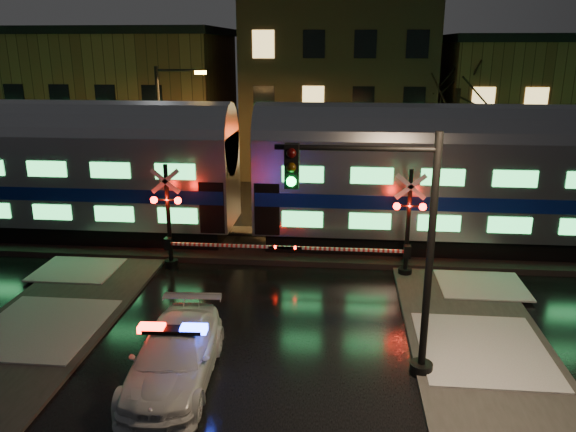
% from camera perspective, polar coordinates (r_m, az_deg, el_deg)
% --- Properties ---
extents(ground, '(120.00, 120.00, 0.00)m').
position_cam_1_polar(ground, '(19.47, -2.12, -8.31)').
color(ground, black).
rests_on(ground, ground).
extents(ballast, '(90.00, 4.20, 0.24)m').
position_cam_1_polar(ballast, '(24.01, -0.55, -3.00)').
color(ballast, black).
rests_on(ballast, ground).
extents(sidewalk_right, '(4.00, 20.00, 0.12)m').
position_cam_1_polar(sidewalk_right, '(14.68, 21.85, -18.54)').
color(sidewalk_right, '#2D2D2D').
rests_on(sidewalk_right, ground).
extents(building_left, '(14.00, 10.00, 9.00)m').
position_cam_1_polar(building_left, '(42.53, -16.04, 11.12)').
color(building_left, brown).
rests_on(building_left, ground).
extents(building_mid, '(12.00, 11.00, 11.50)m').
position_cam_1_polar(building_mid, '(40.04, 5.07, 13.17)').
color(building_mid, brown).
rests_on(building_mid, ground).
extents(building_right, '(12.00, 10.00, 8.50)m').
position_cam_1_polar(building_right, '(41.61, 23.49, 9.94)').
color(building_right, brown).
rests_on(building_right, ground).
extents(train, '(51.00, 3.12, 5.92)m').
position_cam_1_polar(train, '(23.32, -4.39, 4.70)').
color(train, black).
rests_on(train, ballast).
extents(police_car, '(2.25, 5.02, 1.59)m').
position_cam_1_polar(police_car, '(14.98, -11.45, -13.79)').
color(police_car, silver).
rests_on(police_car, ground).
extents(crossing_signal_right, '(5.79, 0.66, 4.10)m').
position_cam_1_polar(crossing_signal_right, '(20.94, 11.09, -1.79)').
color(crossing_signal_right, black).
rests_on(crossing_signal_right, ground).
extents(crossing_signal_left, '(5.79, 0.66, 4.10)m').
position_cam_1_polar(crossing_signal_left, '(21.72, -11.17, -1.11)').
color(crossing_signal_left, black).
rests_on(crossing_signal_left, ground).
extents(traffic_light, '(4.14, 0.73, 6.40)m').
position_cam_1_polar(traffic_light, '(14.11, 10.23, -3.64)').
color(traffic_light, black).
rests_on(traffic_light, ground).
extents(streetlight, '(2.47, 0.26, 7.39)m').
position_cam_1_polar(streetlight, '(28.09, -12.35, 8.25)').
color(streetlight, black).
rests_on(streetlight, ground).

